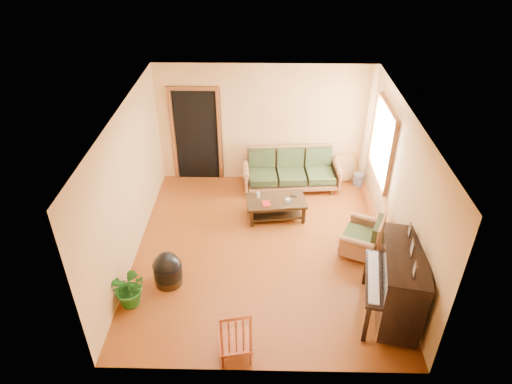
{
  "coord_description": "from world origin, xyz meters",
  "views": [
    {
      "loc": [
        0.01,
        -6.31,
        5.36
      ],
      "look_at": [
        -0.13,
        0.2,
        1.1
      ],
      "focal_mm": 32.0,
      "sensor_mm": 36.0,
      "label": 1
    }
  ],
  "objects_px": {
    "coffee_table": "(276,209)",
    "potted_plant": "(130,288)",
    "footstool": "(168,272)",
    "ceramic_crock": "(358,180)",
    "piano": "(400,286)",
    "red_chair": "(234,330)",
    "sofa": "(292,171)",
    "armchair": "(362,234)"
  },
  "relations": [
    {
      "from": "armchair",
      "to": "piano",
      "type": "bearing_deg",
      "value": -55.84
    },
    {
      "from": "potted_plant",
      "to": "footstool",
      "type": "bearing_deg",
      "value": 44.43
    },
    {
      "from": "piano",
      "to": "ceramic_crock",
      "type": "bearing_deg",
      "value": 99.44
    },
    {
      "from": "coffee_table",
      "to": "potted_plant",
      "type": "relative_size",
      "value": 1.7
    },
    {
      "from": "armchair",
      "to": "red_chair",
      "type": "relative_size",
      "value": 0.82
    },
    {
      "from": "sofa",
      "to": "ceramic_crock",
      "type": "bearing_deg",
      "value": 1.28
    },
    {
      "from": "red_chair",
      "to": "potted_plant",
      "type": "xyz_separation_m",
      "value": [
        -1.65,
        0.89,
        -0.14
      ]
    },
    {
      "from": "footstool",
      "to": "ceramic_crock",
      "type": "distance_m",
      "value": 4.75
    },
    {
      "from": "piano",
      "to": "potted_plant",
      "type": "relative_size",
      "value": 2.03
    },
    {
      "from": "piano",
      "to": "footstool",
      "type": "distance_m",
      "value": 3.61
    },
    {
      "from": "footstool",
      "to": "potted_plant",
      "type": "relative_size",
      "value": 0.7
    },
    {
      "from": "armchair",
      "to": "red_chair",
      "type": "xyz_separation_m",
      "value": [
        -2.09,
        -2.23,
        0.08
      ]
    },
    {
      "from": "potted_plant",
      "to": "armchair",
      "type": "bearing_deg",
      "value": 19.66
    },
    {
      "from": "armchair",
      "to": "red_chair",
      "type": "height_order",
      "value": "red_chair"
    },
    {
      "from": "ceramic_crock",
      "to": "red_chair",
      "type": "bearing_deg",
      "value": -118.65
    },
    {
      "from": "coffee_table",
      "to": "piano",
      "type": "height_order",
      "value": "piano"
    },
    {
      "from": "footstool",
      "to": "ceramic_crock",
      "type": "bearing_deg",
      "value": 40.64
    },
    {
      "from": "coffee_table",
      "to": "footstool",
      "type": "height_order",
      "value": "footstool"
    },
    {
      "from": "armchair",
      "to": "footstool",
      "type": "height_order",
      "value": "armchair"
    },
    {
      "from": "piano",
      "to": "coffee_table",
      "type": "bearing_deg",
      "value": 136.04
    },
    {
      "from": "footstool",
      "to": "potted_plant",
      "type": "height_order",
      "value": "potted_plant"
    },
    {
      "from": "footstool",
      "to": "ceramic_crock",
      "type": "height_order",
      "value": "footstool"
    },
    {
      "from": "coffee_table",
      "to": "red_chair",
      "type": "relative_size",
      "value": 1.2
    },
    {
      "from": "footstool",
      "to": "sofa",
      "type": "bearing_deg",
      "value": 54.11
    },
    {
      "from": "footstool",
      "to": "potted_plant",
      "type": "bearing_deg",
      "value": -135.57
    },
    {
      "from": "red_chair",
      "to": "potted_plant",
      "type": "bearing_deg",
      "value": 140.48
    },
    {
      "from": "red_chair",
      "to": "piano",
      "type": "bearing_deg",
      "value": 6.53
    },
    {
      "from": "sofa",
      "to": "armchair",
      "type": "relative_size",
      "value": 2.62
    },
    {
      "from": "piano",
      "to": "potted_plant",
      "type": "xyz_separation_m",
      "value": [
        -4.02,
        0.13,
        -0.27
      ]
    },
    {
      "from": "armchair",
      "to": "red_chair",
      "type": "bearing_deg",
      "value": -109.69
    },
    {
      "from": "piano",
      "to": "footstool",
      "type": "relative_size",
      "value": 2.9
    },
    {
      "from": "footstool",
      "to": "armchair",
      "type": "bearing_deg",
      "value": 14.86
    },
    {
      "from": "sofa",
      "to": "piano",
      "type": "xyz_separation_m",
      "value": [
        1.41,
        -3.54,
        0.16
      ]
    },
    {
      "from": "piano",
      "to": "red_chair",
      "type": "xyz_separation_m",
      "value": [
        -2.37,
        -0.76,
        -0.13
      ]
    },
    {
      "from": "piano",
      "to": "ceramic_crock",
      "type": "distance_m",
      "value": 3.72
    },
    {
      "from": "sofa",
      "to": "red_chair",
      "type": "bearing_deg",
      "value": -107.31
    },
    {
      "from": "red_chair",
      "to": "armchair",
      "type": "bearing_deg",
      "value": 35.57
    },
    {
      "from": "footstool",
      "to": "coffee_table",
      "type": "bearing_deg",
      "value": 46.21
    },
    {
      "from": "red_chair",
      "to": "ceramic_crock",
      "type": "bearing_deg",
      "value": 50.15
    },
    {
      "from": "sofa",
      "to": "red_chair",
      "type": "distance_m",
      "value": 4.4
    },
    {
      "from": "red_chair",
      "to": "potted_plant",
      "type": "distance_m",
      "value": 1.88
    },
    {
      "from": "potted_plant",
      "to": "coffee_table",
      "type": "bearing_deg",
      "value": 45.84
    }
  ]
}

